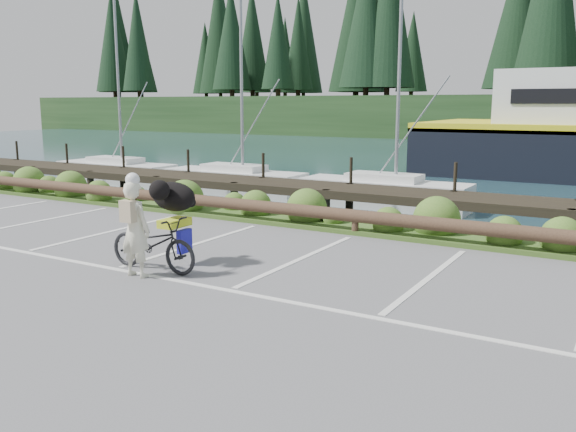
# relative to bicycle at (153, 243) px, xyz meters

# --- Properties ---
(ground) EXTENTS (72.00, 72.00, 0.00)m
(ground) POSITION_rel_bicycle_xyz_m (1.92, 0.08, -0.51)
(ground) COLOR #575759
(vegetation_strip) EXTENTS (34.00, 1.60, 0.10)m
(vegetation_strip) POSITION_rel_bicycle_xyz_m (1.92, 5.38, -0.46)
(vegetation_strip) COLOR #3D5B21
(vegetation_strip) RESTS_ON ground
(log_rail) EXTENTS (32.00, 0.30, 0.60)m
(log_rail) POSITION_rel_bicycle_xyz_m (1.92, 4.68, -0.51)
(log_rail) COLOR #443021
(log_rail) RESTS_ON ground
(bicycle) EXTENTS (1.94, 0.70, 1.01)m
(bicycle) POSITION_rel_bicycle_xyz_m (0.00, 0.00, 0.00)
(bicycle) COLOR black
(bicycle) RESTS_ON ground
(cyclist) EXTENTS (0.63, 0.42, 1.71)m
(cyclist) POSITION_rel_bicycle_xyz_m (0.01, -0.45, 0.35)
(cyclist) COLOR beige
(cyclist) RESTS_ON ground
(dog) EXTENTS (0.49, 0.98, 0.56)m
(dog) POSITION_rel_bicycle_xyz_m (-0.01, 0.62, 0.79)
(dog) COLOR black
(dog) RESTS_ON bicycle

